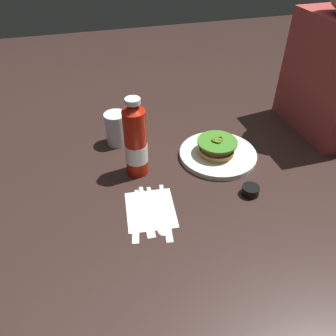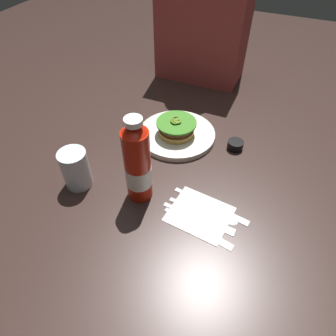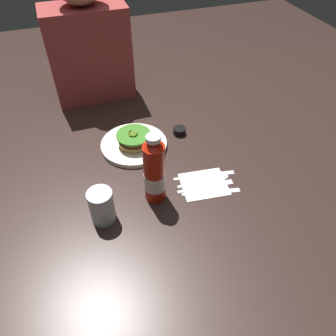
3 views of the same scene
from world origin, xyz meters
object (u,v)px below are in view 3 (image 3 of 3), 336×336
Objects in this scene: dinner_plate at (134,145)px; spoon_utensil at (211,179)px; butter_knife at (215,191)px; fork_utensil at (210,185)px; diner_person at (87,39)px; napkin at (204,184)px; steak_knife at (208,174)px; burger_sandwich at (134,139)px; ketchup_bottle at (155,173)px; condiment_cup at (179,131)px; water_glass at (102,206)px.

spoon_utensil is at bearing -51.41° from dinner_plate.
butter_knife and spoon_utensil have the same top height.
diner_person is (-0.26, 0.71, 0.25)m from fork_utensil.
napkin is 0.71× the size of steak_knife.
burger_sandwich is 0.22× the size of diner_person.
ketchup_bottle is 0.22m from butter_knife.
dinner_plate is 0.37m from butter_knife.
diner_person is at bearing 109.79° from butter_knife.
spoon_utensil is 0.02m from steak_knife.
fork_utensil and steak_knife have the same top height.
butter_knife is (0.19, -0.05, -0.10)m from ketchup_bottle.
fork_utensil is 0.91× the size of steak_knife.
fork_utensil is at bearing -89.89° from condiment_cup.
napkin is 0.78m from diner_person.
butter_knife is 1.03× the size of spoon_utensil.
ketchup_bottle is 1.33× the size of spoon_utensil.
napkin is 0.02m from fork_utensil.
condiment_cup is (0.19, 0.02, 0.00)m from dinner_plate.
butter_knife and steak_knife have the same top height.
water_glass reaches higher than steak_knife.
diner_person is (-0.07, 0.43, 0.25)m from dinner_plate.
spoon_utensil is at bearing -50.69° from burger_sandwich.
fork_utensil is 0.34× the size of diner_person.
napkin is at bearing -70.53° from diner_person.
steak_knife is (0.38, 0.07, -0.05)m from water_glass.
steak_knife is 0.76m from diner_person.
burger_sandwich reaches higher than condiment_cup.
diner_person is at bearing 99.48° from dinner_plate.
burger_sandwich is 0.37m from butter_knife.
ketchup_bottle reaches higher than water_glass.
condiment_cup is 0.23× the size of steak_knife.
burger_sandwich is at bearing -172.07° from condiment_cup.
water_glass is at bearing -173.20° from spoon_utensil.
water_glass is 0.76m from diner_person.
water_glass reaches higher than napkin.
ketchup_bottle is at bearing -89.35° from dinner_plate.
spoon_utensil is (0.38, 0.05, -0.05)m from water_glass.
dinner_plate is 1.65× the size of napkin.
condiment_cup is 0.28m from spoon_utensil.
dinner_plate is at bearing 124.12° from fork_utensil.
water_glass is (-0.17, -0.30, 0.05)m from dinner_plate.
diner_person is at bearing 99.35° from burger_sandwich.
burger_sandwich is at bearing -89.08° from dinner_plate.
fork_utensil is (0.19, -0.28, -0.00)m from dinner_plate.
ketchup_bottle is at bearing 166.78° from butter_knife.
fork_utensil is (0.19, -0.01, -0.10)m from ketchup_bottle.
dinner_plate is 0.03m from burger_sandwich.
dinner_plate is 0.35m from water_glass.
butter_knife reaches higher than napkin.
ketchup_bottle is at bearing 10.76° from water_glass.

